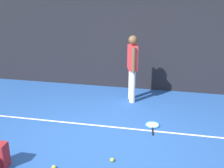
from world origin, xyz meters
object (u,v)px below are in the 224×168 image
tennis_racket (152,125)px  tennis_ball_near_player (112,160)px  tennis_ball_by_fence (54,167)px  tennis_player (132,65)px

tennis_racket → tennis_ball_near_player: 1.57m
tennis_racket → tennis_ball_by_fence: tennis_ball_by_fence is taller
tennis_ball_near_player → tennis_ball_by_fence: size_ratio=1.00×
tennis_player → tennis_ball_near_player: size_ratio=25.76×
tennis_ball_near_player → tennis_ball_by_fence: (-0.90, -0.41, 0.00)m
tennis_racket → tennis_ball_near_player: tennis_ball_near_player is taller
tennis_player → tennis_ball_by_fence: size_ratio=25.76×
tennis_player → tennis_racket: size_ratio=2.71×
tennis_racket → tennis_ball_near_player: bearing=152.2°
tennis_racket → tennis_ball_by_fence: size_ratio=9.52×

